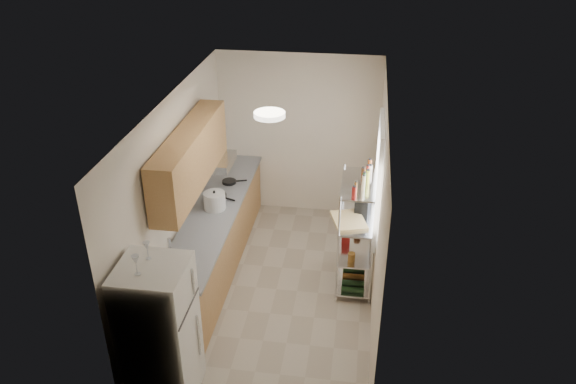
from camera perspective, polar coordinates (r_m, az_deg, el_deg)
name	(u,v)px	position (r m, az deg, el deg)	size (l,w,h in m)	color
room	(275,204)	(6.84, -1.29, -1.25)	(2.52, 4.42, 2.62)	#AEA18D
counter_run	(216,237)	(7.83, -7.37, -4.59)	(0.63, 3.51, 0.90)	#B3844C
upper_cabinets	(191,158)	(6.93, -9.86, 3.45)	(0.33, 2.20, 0.72)	#B3844C
range_hood	(214,161)	(7.79, -7.51, 3.09)	(0.50, 0.60, 0.12)	#B7BABC
window	(378,180)	(6.96, 9.16, 1.25)	(0.06, 1.00, 1.46)	white
bakers_rack	(358,212)	(7.12, 7.12, -1.99)	(0.45, 0.90, 1.73)	silver
ceiling_dome	(270,115)	(6.04, -1.89, 7.87)	(0.34, 0.34, 0.06)	white
refrigerator	(160,333)	(5.89, -12.92, -13.76)	(0.66, 0.66, 1.60)	white
wine_glass_a	(147,250)	(5.47, -14.10, -5.78)	(0.07, 0.07, 0.19)	silver
wine_glass_b	(136,265)	(5.28, -15.16, -7.17)	(0.07, 0.07, 0.20)	silver
rice_cooker	(215,201)	(7.56, -7.47, -0.88)	(0.29, 0.29, 0.24)	silver
frying_pan_large	(217,196)	(7.88, -7.18, -0.39)	(0.25, 0.25, 0.04)	black
frying_pan_small	(229,182)	(8.24, -6.00, 1.05)	(0.20, 0.20, 0.04)	black
cutting_board	(349,220)	(7.08, 6.20, -2.88)	(0.38, 0.49, 0.03)	tan
espresso_machine	(363,202)	(7.25, 7.67, -0.98)	(0.17, 0.26, 0.30)	black
storage_bag	(346,235)	(7.50, 5.91, -4.36)	(0.11, 0.15, 0.17)	maroon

